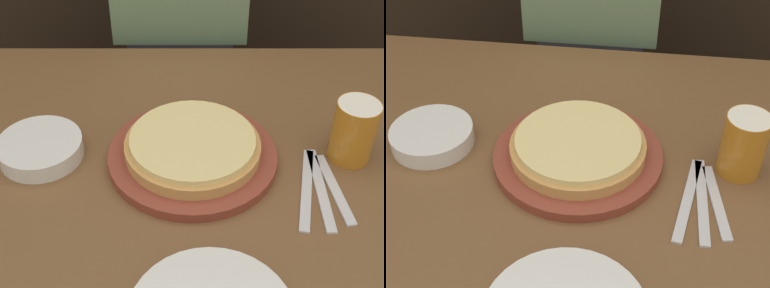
% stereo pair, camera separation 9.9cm
% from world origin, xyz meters
% --- Properties ---
extents(dining_table, '(1.41, 0.93, 0.71)m').
position_xyz_m(dining_table, '(0.00, 0.00, 0.35)').
color(dining_table, brown).
rests_on(dining_table, ground_plane).
extents(pizza_on_board, '(0.32, 0.32, 0.06)m').
position_xyz_m(pizza_on_board, '(-0.02, 0.04, 0.73)').
color(pizza_on_board, brown).
rests_on(pizza_on_board, dining_table).
extents(beer_glass, '(0.08, 0.08, 0.12)m').
position_xyz_m(beer_glass, '(0.28, 0.06, 0.78)').
color(beer_glass, '#B7701E').
rests_on(beer_glass, dining_table).
extents(side_bowl, '(0.16, 0.16, 0.04)m').
position_xyz_m(side_bowl, '(-0.31, 0.06, 0.73)').
color(side_bowl, silver).
rests_on(side_bowl, dining_table).
extents(fork, '(0.06, 0.21, 0.00)m').
position_xyz_m(fork, '(0.19, -0.04, 0.71)').
color(fork, silver).
rests_on(fork, dining_table).
extents(dinner_knife, '(0.02, 0.21, 0.00)m').
position_xyz_m(dinner_knife, '(0.21, -0.04, 0.71)').
color(dinner_knife, silver).
rests_on(dinner_knife, dining_table).
extents(spoon, '(0.04, 0.18, 0.00)m').
position_xyz_m(spoon, '(0.24, -0.04, 0.71)').
color(spoon, silver).
rests_on(spoon, dining_table).
extents(diner_person, '(0.35, 0.21, 1.32)m').
position_xyz_m(diner_person, '(-0.05, 0.62, 0.66)').
color(diner_person, '#33333D').
rests_on(diner_person, ground_plane).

